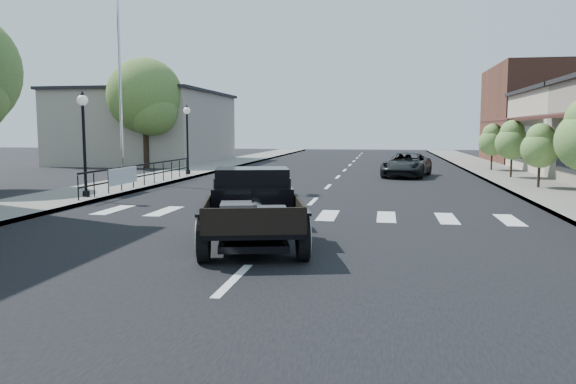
# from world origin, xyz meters

# --- Properties ---
(ground) EXTENTS (120.00, 120.00, 0.00)m
(ground) POSITION_xyz_m (0.00, 0.00, 0.00)
(ground) COLOR black
(ground) RESTS_ON ground
(road) EXTENTS (14.00, 80.00, 0.02)m
(road) POSITION_xyz_m (0.00, 15.00, 0.01)
(road) COLOR black
(road) RESTS_ON ground
(road_markings) EXTENTS (12.00, 60.00, 0.06)m
(road_markings) POSITION_xyz_m (0.00, 10.00, 0.00)
(road_markings) COLOR silver
(road_markings) RESTS_ON ground
(sidewalk_left) EXTENTS (3.00, 80.00, 0.15)m
(sidewalk_left) POSITION_xyz_m (-8.50, 15.00, 0.07)
(sidewalk_left) COLOR gray
(sidewalk_left) RESTS_ON ground
(sidewalk_right) EXTENTS (3.00, 80.00, 0.15)m
(sidewalk_right) POSITION_xyz_m (8.50, 15.00, 0.07)
(sidewalk_right) COLOR gray
(sidewalk_right) RESTS_ON ground
(low_building_left) EXTENTS (10.00, 12.00, 5.00)m
(low_building_left) POSITION_xyz_m (-15.00, 28.00, 2.50)
(low_building_left) COLOR #A19787
(low_building_left) RESTS_ON ground
(far_building_right) EXTENTS (11.00, 10.00, 7.00)m
(far_building_right) POSITION_xyz_m (15.50, 32.00, 3.50)
(far_building_right) COLOR brown
(far_building_right) RESTS_ON ground
(railing) EXTENTS (0.08, 10.00, 1.00)m
(railing) POSITION_xyz_m (-7.30, 10.00, 0.65)
(railing) COLOR black
(railing) RESTS_ON sidewalk_left
(banner) EXTENTS (0.04, 2.20, 0.60)m
(banner) POSITION_xyz_m (-7.22, 8.00, 0.45)
(banner) COLOR silver
(banner) RESTS_ON sidewalk_left
(lamp_post_b) EXTENTS (0.36, 0.36, 3.53)m
(lamp_post_b) POSITION_xyz_m (-7.60, 6.00, 1.91)
(lamp_post_b) COLOR black
(lamp_post_b) RESTS_ON sidewalk_left
(lamp_post_c) EXTENTS (0.36, 0.36, 3.53)m
(lamp_post_c) POSITION_xyz_m (-7.60, 16.00, 1.91)
(lamp_post_c) COLOR black
(lamp_post_c) RESTS_ON sidewalk_left
(flagpole) EXTENTS (0.12, 0.12, 12.47)m
(flagpole) POSITION_xyz_m (-9.20, 12.00, 6.39)
(flagpole) COLOR silver
(flagpole) RESTS_ON sidewalk_left
(big_tree_far) EXTENTS (4.68, 4.68, 6.87)m
(big_tree_far) POSITION_xyz_m (-12.50, 22.00, 3.44)
(big_tree_far) COLOR #527130
(big_tree_far) RESTS_ON ground
(small_tree_c) EXTENTS (1.44, 1.44, 2.41)m
(small_tree_c) POSITION_xyz_m (8.30, 11.89, 1.35)
(small_tree_c) COLOR #5D883E
(small_tree_c) RESTS_ON sidewalk_right
(small_tree_d) EXTENTS (1.57, 1.57, 2.62)m
(small_tree_d) POSITION_xyz_m (8.30, 16.80, 1.46)
(small_tree_d) COLOR #5D883E
(small_tree_d) RESTS_ON sidewalk_right
(small_tree_e) EXTENTS (1.50, 1.50, 2.51)m
(small_tree_e) POSITION_xyz_m (8.30, 21.84, 1.40)
(small_tree_e) COLOR #5D883E
(small_tree_e) RESTS_ON sidewalk_right
(hotrod_pickup) EXTENTS (3.25, 5.07, 1.62)m
(hotrod_pickup) POSITION_xyz_m (-0.38, -0.08, 0.81)
(hotrod_pickup) COLOR black
(hotrod_pickup) RESTS_ON ground
(second_car) EXTENTS (2.92, 4.76, 1.23)m
(second_car) POSITION_xyz_m (3.44, 17.79, 0.62)
(second_car) COLOR black
(second_car) RESTS_ON ground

